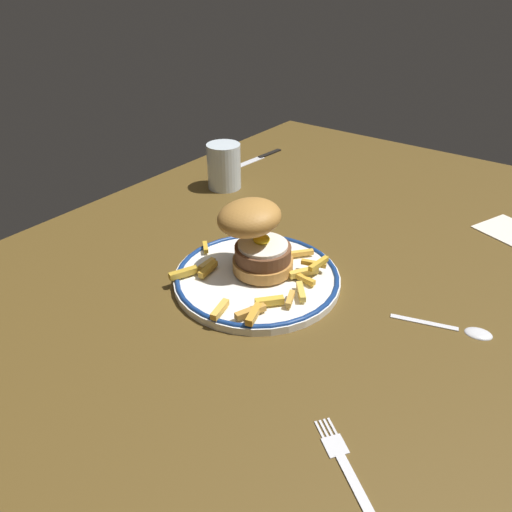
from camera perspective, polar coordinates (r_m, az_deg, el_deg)
The scene contains 8 objects.
ground_plane at distance 77.40cm, azimuth 1.82°, elevation -3.00°, with size 146.58×89.15×4.00cm, color #523C18.
dinner_plate at distance 73.32cm, azimuth -0.00°, elevation -2.50°, with size 25.72×25.72×1.60cm.
burger at distance 71.14cm, azimuth -0.13°, elevation 2.55°, with size 12.77×13.14×11.68cm.
fries_pile at distance 69.65cm, azimuth 0.32°, elevation -3.24°, with size 23.12×22.50×2.32cm.
water_glass at distance 104.39cm, azimuth -3.87°, elevation 10.39°, with size 7.26×7.26×9.71cm.
fork at distance 51.12cm, azimuth 11.28°, elevation -24.41°, with size 9.63×12.43×0.36cm.
knife at distance 122.88cm, azimuth 0.57°, elevation 11.90°, with size 18.06×3.03×0.70cm.
spoon at distance 70.15cm, azimuth 24.11°, elevation -8.11°, with size 5.63×13.19×0.90cm.
Camera 1 is at (-52.28, -36.06, 42.23)cm, focal length 33.13 mm.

